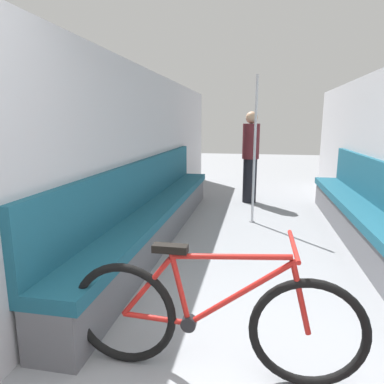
% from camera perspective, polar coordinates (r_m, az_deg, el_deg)
% --- Properties ---
extents(wall_left, '(0.10, 9.37, 2.11)m').
position_cam_1_polar(wall_left, '(4.18, -9.49, 5.96)').
color(wall_left, '#B2B2B7').
rests_on(wall_left, ground).
extents(bench_seat_row_left, '(0.43, 4.81, 1.00)m').
position_cam_1_polar(bench_seat_row_left, '(4.32, -5.85, -3.56)').
color(bench_seat_row_left, '#5B5B60').
rests_on(bench_seat_row_left, ground).
extents(bench_seat_row_right, '(0.43, 4.81, 1.00)m').
position_cam_1_polar(bench_seat_row_right, '(4.34, 27.74, -4.79)').
color(bench_seat_row_right, '#5B5B60').
rests_on(bench_seat_row_right, ground).
extents(bicycle, '(1.71, 0.46, 0.84)m').
position_cam_1_polar(bicycle, '(2.09, 3.21, -20.43)').
color(bicycle, black).
rests_on(bicycle, ground).
extents(grab_pole_near, '(0.08, 0.08, 2.09)m').
position_cam_1_polar(grab_pole_near, '(4.97, 10.38, 6.38)').
color(grab_pole_near, gray).
rests_on(grab_pole_near, ground).
extents(passenger_standing, '(0.30, 0.30, 1.63)m').
position_cam_1_polar(passenger_standing, '(6.26, 9.72, 5.87)').
color(passenger_standing, black).
rests_on(passenger_standing, ground).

